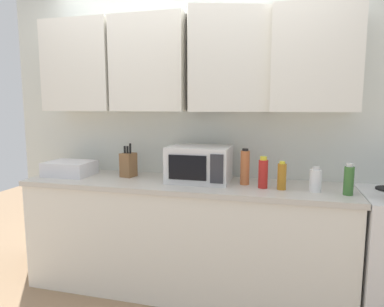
# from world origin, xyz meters

# --- Properties ---
(wall_back_with_cabinets) EXTENTS (3.42, 0.50, 2.60)m
(wall_back_with_cabinets) POSITION_xyz_m (0.00, -0.07, 1.58)
(wall_back_with_cabinets) COLOR silver
(wall_back_with_cabinets) RESTS_ON ground_plane
(counter_run) EXTENTS (2.55, 0.63, 0.90)m
(counter_run) POSITION_xyz_m (0.00, -0.30, 0.45)
(counter_run) COLOR white
(counter_run) RESTS_ON ground_plane
(microwave) EXTENTS (0.48, 0.37, 0.28)m
(microwave) POSITION_xyz_m (0.11, -0.25, 1.04)
(microwave) COLOR silver
(microwave) RESTS_ON counter_run
(dish_rack) EXTENTS (0.38, 0.30, 0.12)m
(dish_rack) POSITION_xyz_m (-1.02, -0.30, 0.96)
(dish_rack) COLOR silver
(dish_rack) RESTS_ON counter_run
(knife_block) EXTENTS (0.12, 0.14, 0.28)m
(knife_block) POSITION_xyz_m (-0.51, -0.22, 1.00)
(knife_block) COLOR brown
(knife_block) RESTS_ON counter_run
(bottle_green_oil) EXTENTS (0.06, 0.06, 0.21)m
(bottle_green_oil) POSITION_xyz_m (1.18, -0.41, 1.00)
(bottle_green_oil) COLOR #386B2D
(bottle_green_oil) RESTS_ON counter_run
(bottle_amber_vinegar) EXTENTS (0.06, 0.06, 0.20)m
(bottle_amber_vinegar) POSITION_xyz_m (0.74, -0.37, 1.00)
(bottle_amber_vinegar) COLOR #AD701E
(bottle_amber_vinegar) RESTS_ON counter_run
(bottle_red_sauce) EXTENTS (0.07, 0.07, 0.23)m
(bottle_red_sauce) POSITION_xyz_m (0.61, -0.35, 1.01)
(bottle_red_sauce) COLOR red
(bottle_red_sauce) RESTS_ON counter_run
(bottle_white_jar) EXTENTS (0.08, 0.08, 0.18)m
(bottle_white_jar) POSITION_xyz_m (0.97, -0.37, 0.98)
(bottle_white_jar) COLOR white
(bottle_white_jar) RESTS_ON counter_run
(bottle_spice_jar) EXTENTS (0.07, 0.07, 0.27)m
(bottle_spice_jar) POSITION_xyz_m (0.47, -0.27, 1.03)
(bottle_spice_jar) COLOR #BC6638
(bottle_spice_jar) RESTS_ON counter_run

